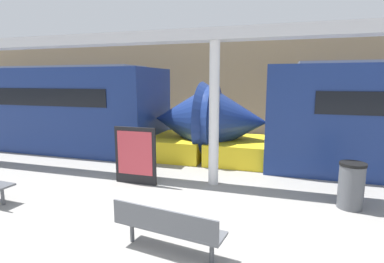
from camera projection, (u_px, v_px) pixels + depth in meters
The scene contains 8 objects.
ground_plane at pixel (135, 263), 4.42m from camera, with size 60.00×60.00×0.00m, color gray.
station_wall at pixel (242, 84), 14.72m from camera, with size 56.00×0.20×5.00m, color #9E8460.
train_right at pixel (20, 108), 12.57m from camera, with size 16.67×2.93×3.20m.
bench_near at pixel (167, 225), 4.57m from camera, with size 1.83×0.70×0.79m.
trash_bin at pixel (351, 185), 6.26m from camera, with size 0.53×0.53×0.98m.
poster_board at pixel (135, 155), 7.71m from camera, with size 1.14×0.07×1.49m.
support_column_near at pixel (214, 115), 7.54m from camera, with size 0.26×0.26×3.61m, color silver.
canopy_beam at pixel (215, 35), 7.21m from camera, with size 28.00×0.60×0.28m, color #B7B7BC.
Camera 1 is at (1.98, -3.61, 2.66)m, focal length 28.00 mm.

